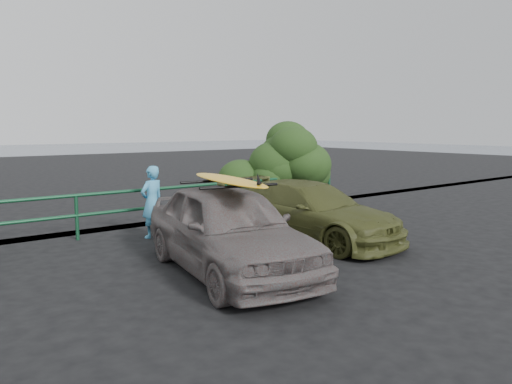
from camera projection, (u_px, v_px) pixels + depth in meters
ground at (248, 288)px, 7.82m from camera, size 80.00×80.00×0.00m
guardrail at (120, 212)px, 11.66m from camera, size 14.00×0.08×1.04m
shrub_right at (271, 168)px, 15.00m from camera, size 3.20×2.40×2.52m
sedan at (228, 229)px, 8.54m from camera, size 2.61×4.75×1.53m
olive_vehicle at (309, 211)px, 11.00m from camera, size 2.31×4.66×1.30m
man at (152, 202)px, 11.29m from camera, size 0.68×0.53×1.64m
roof_rack at (228, 183)px, 8.44m from camera, size 1.54×1.21×0.05m
surfboard at (228, 180)px, 8.43m from camera, size 1.05×2.76×0.08m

